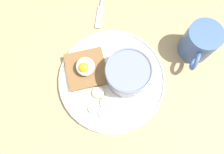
# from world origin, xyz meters

# --- Properties ---
(ground_plane) EXTENTS (1.20, 1.20, 0.02)m
(ground_plane) POSITION_xyz_m (0.00, 0.00, 0.01)
(ground_plane) COLOR #977F57
(ground_plane) RESTS_ON ground
(plate) EXTENTS (0.28, 0.28, 0.02)m
(plate) POSITION_xyz_m (0.00, 0.00, 0.03)
(plate) COLOR silver
(plate) RESTS_ON ground_plane
(oatmeal_bowl) EXTENTS (0.11, 0.11, 0.07)m
(oatmeal_bowl) POSITION_xyz_m (-0.01, -0.04, 0.06)
(oatmeal_bowl) COLOR slate
(oatmeal_bowl) RESTS_ON plate
(toast_slice) EXTENTS (0.12, 0.12, 0.02)m
(toast_slice) POSITION_xyz_m (0.05, 0.05, 0.04)
(toast_slice) COLOR brown
(toast_slice) RESTS_ON plate
(poached_egg) EXTENTS (0.05, 0.05, 0.04)m
(poached_egg) POSITION_xyz_m (0.05, 0.05, 0.06)
(poached_egg) COLOR white
(poached_egg) RESTS_ON toast_slice
(banana_slice_front) EXTENTS (0.04, 0.03, 0.02)m
(banana_slice_front) POSITION_xyz_m (-0.05, 0.04, 0.04)
(banana_slice_front) COLOR beige
(banana_slice_front) RESTS_ON plate
(banana_slice_left) EXTENTS (0.04, 0.04, 0.01)m
(banana_slice_left) POSITION_xyz_m (-0.05, 0.07, 0.03)
(banana_slice_left) COLOR beige
(banana_slice_left) RESTS_ON plate
(banana_slice_back) EXTENTS (0.05, 0.05, 0.01)m
(banana_slice_back) POSITION_xyz_m (-0.08, 0.05, 0.03)
(banana_slice_back) COLOR beige
(banana_slice_back) RESTS_ON plate
(banana_slice_right) EXTENTS (0.04, 0.04, 0.02)m
(banana_slice_right) POSITION_xyz_m (-0.02, 0.05, 0.04)
(banana_slice_right) COLOR #F7EBB4
(banana_slice_right) RESTS_ON plate
(coffee_mug) EXTENTS (0.10, 0.10, 0.10)m
(coffee_mug) POSITION_xyz_m (-0.00, -0.24, 0.07)
(coffee_mug) COLOR #3A5588
(coffee_mug) RESTS_ON ground_plane
(knife) EXTENTS (0.12, 0.07, 0.01)m
(knife) POSITION_xyz_m (0.21, -0.05, 0.02)
(knife) COLOR silver
(knife) RESTS_ON ground_plane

